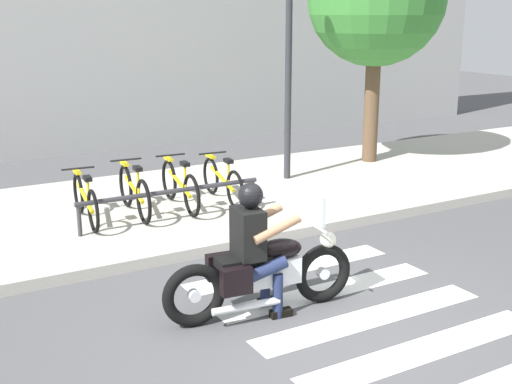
% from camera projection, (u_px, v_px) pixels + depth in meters
% --- Properties ---
extents(ground_plane, '(48.00, 48.00, 0.00)m').
position_uv_depth(ground_plane, '(328.00, 330.00, 6.76)').
color(ground_plane, '#4C4C4F').
extents(sidewalk, '(24.00, 4.40, 0.15)m').
position_uv_depth(sidewalk, '(157.00, 208.00, 10.66)').
color(sidewalk, '#B7B2A8').
rests_on(sidewalk, ground).
extents(crosswalk_stripe_1, '(2.80, 0.40, 0.01)m').
position_uv_depth(crosswalk_stripe_1, '(424.00, 350.00, 6.36)').
color(crosswalk_stripe_1, white).
rests_on(crosswalk_stripe_1, ground).
extents(crosswalk_stripe_2, '(2.80, 0.40, 0.01)m').
position_uv_depth(crosswalk_stripe_2, '(371.00, 317.00, 7.03)').
color(crosswalk_stripe_2, white).
rests_on(crosswalk_stripe_2, ground).
extents(crosswalk_stripe_3, '(2.80, 0.40, 0.01)m').
position_uv_depth(crosswalk_stripe_3, '(326.00, 291.00, 7.70)').
color(crosswalk_stripe_3, white).
rests_on(crosswalk_stripe_3, ground).
extents(crosswalk_stripe_4, '(2.80, 0.40, 0.01)m').
position_uv_depth(crosswalk_stripe_4, '(289.00, 268.00, 8.36)').
color(crosswalk_stripe_4, white).
rests_on(crosswalk_stripe_4, ground).
extents(motorcycle, '(2.17, 0.71, 1.26)m').
position_uv_depth(motorcycle, '(262.00, 272.00, 7.01)').
color(motorcycle, black).
rests_on(motorcycle, ground).
extents(rider, '(0.67, 0.58, 1.46)m').
position_uv_depth(rider, '(255.00, 240.00, 6.89)').
color(rider, black).
rests_on(rider, ground).
extents(bicycle_0, '(0.48, 1.65, 0.75)m').
position_uv_depth(bicycle_0, '(85.00, 200.00, 9.61)').
color(bicycle_0, black).
rests_on(bicycle_0, sidewalk).
extents(bicycle_1, '(0.48, 1.66, 0.80)m').
position_uv_depth(bicycle_1, '(134.00, 192.00, 9.96)').
color(bicycle_1, black).
rests_on(bicycle_1, sidewalk).
extents(bicycle_2, '(0.48, 1.71, 0.79)m').
position_uv_depth(bicycle_2, '(180.00, 186.00, 10.32)').
color(bicycle_2, black).
rests_on(bicycle_2, sidewalk).
extents(bicycle_3, '(0.48, 1.63, 0.75)m').
position_uv_depth(bicycle_3, '(222.00, 181.00, 10.68)').
color(bicycle_3, black).
rests_on(bicycle_3, sidewalk).
extents(bike_rack, '(2.83, 0.07, 0.48)m').
position_uv_depth(bike_rack, '(171.00, 194.00, 9.67)').
color(bike_rack, '#333338').
rests_on(bike_rack, sidewalk).
extents(street_lamp, '(0.28, 0.28, 4.05)m').
position_uv_depth(street_lamp, '(289.00, 50.00, 11.67)').
color(street_lamp, '#2D2D33').
rests_on(street_lamp, ground).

